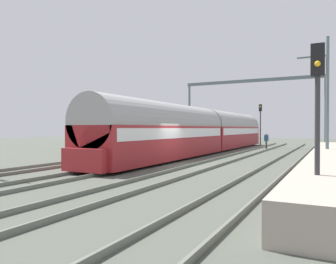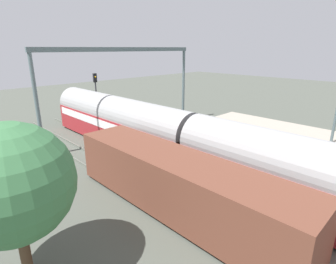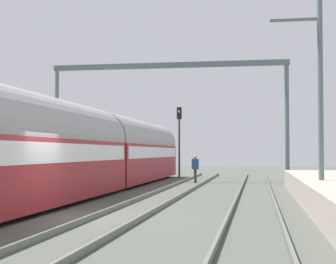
# 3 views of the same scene
# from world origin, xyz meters

# --- Properties ---
(ground) EXTENTS (120.00, 120.00, 0.00)m
(ground) POSITION_xyz_m (0.00, 0.00, 0.00)
(ground) COLOR #4D5148
(track_far_west) EXTENTS (1.52, 60.00, 0.16)m
(track_far_west) POSITION_xyz_m (-5.73, 0.00, 0.08)
(track_far_west) COLOR #62655B
(track_far_west) RESTS_ON ground
(track_west) EXTENTS (1.52, 60.00, 0.16)m
(track_west) POSITION_xyz_m (-1.91, 0.00, 0.08)
(track_west) COLOR #62655B
(track_west) RESTS_ON ground
(track_east) EXTENTS (1.52, 60.00, 0.16)m
(track_east) POSITION_xyz_m (1.91, 0.00, 0.08)
(track_east) COLOR #62655B
(track_east) RESTS_ON ground
(track_far_east) EXTENTS (1.52, 60.00, 0.16)m
(track_far_east) POSITION_xyz_m (5.73, 0.00, 0.08)
(track_far_east) COLOR #62655B
(track_far_east) RESTS_ON ground
(passenger_train) EXTENTS (2.93, 32.85, 3.82)m
(passenger_train) POSITION_xyz_m (-1.91, 10.19, 1.97)
(passenger_train) COLOR maroon
(passenger_train) RESTS_ON ground
(freight_car) EXTENTS (2.80, 13.00, 2.70)m
(freight_car) POSITION_xyz_m (-5.73, 7.96, 1.47)
(freight_car) COLOR brown
(freight_car) RESTS_ON ground
(person_crossing) EXTENTS (0.43, 0.30, 1.73)m
(person_crossing) POSITION_xyz_m (2.03, 18.04, 1.03)
(person_crossing) COLOR #3B3B3B
(person_crossing) RESTS_ON ground
(railway_signal_near) EXTENTS (0.36, 0.30, 4.54)m
(railway_signal_near) POSITION_xyz_m (8.09, -8.04, 2.93)
(railway_signal_near) COLOR #2D2D33
(railway_signal_near) RESTS_ON ground
(railway_signal_far) EXTENTS (0.36, 0.30, 5.32)m
(railway_signal_far) POSITION_xyz_m (0.01, 25.08, 3.39)
(railway_signal_far) COLOR #2D2D33
(railway_signal_far) RESTS_ON ground
(catenary_gantry) EXTENTS (15.85, 0.28, 7.86)m
(catenary_gantry) POSITION_xyz_m (0.00, 19.84, 5.86)
(catenary_gantry) COLOR slate
(catenary_gantry) RESTS_ON ground
(catenary_pole_east_mid) EXTENTS (1.90, 0.20, 8.00)m
(catenary_pole_east_mid) POSITION_xyz_m (8.08, 4.96, 4.15)
(catenary_pole_east_mid) COLOR slate
(catenary_pole_east_mid) RESTS_ON ground
(tree_west_background) EXTENTS (3.99, 3.99, 5.68)m
(tree_west_background) POSITION_xyz_m (-12.45, 8.88, 3.67)
(tree_west_background) COLOR #4C3826
(tree_west_background) RESTS_ON ground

